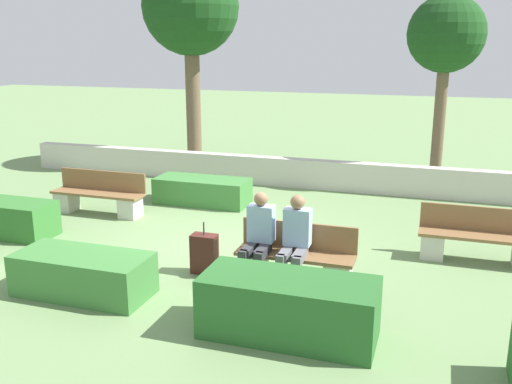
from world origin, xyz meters
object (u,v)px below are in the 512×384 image
Objects in this scene: person_seated_woman at (259,234)px; suitcase at (204,254)px; tree_center_left at (446,37)px; bench_left_side at (478,242)px; tree_leftmost at (191,9)px; bench_front at (295,261)px; person_seated_man at (295,238)px; bench_right_side at (99,198)px.

person_seated_woman is 1.64× the size of suitcase.
suitcase is at bearing -114.96° from tree_center_left.
tree_center_left is at bearing 71.46° from person_seated_woman.
bench_left_side is 9.93m from tree_leftmost.
bench_front is 2.13× the size of suitcase.
person_seated_man reaches higher than bench_front.
person_seated_man reaches higher than bench_left_side.
bench_left_side is 7.24m from bench_right_side.
bench_left_side is at bearing 24.35° from suitcase.
bench_right_side is (-4.66, 2.09, 0.01)m from bench_front.
bench_front and bench_left_side have the same top height.
person_seated_woman reaches higher than bench_right_side.
tree_leftmost is at bearing 137.41° from bench_left_side.
tree_leftmost reaches higher than person_seated_man.
suitcase is 0.18× the size of tree_center_left.
person_seated_woman is at bearing -59.59° from tree_leftmost.
person_seated_man is (-2.54, -1.84, 0.40)m from bench_left_side.
bench_front is 0.39× the size of tree_center_left.
tree_leftmost reaches higher than suitcase.
bench_front is at bearing 15.00° from person_seated_woman.
tree_leftmost reaches higher than bench_front.
bench_left_side and bench_right_side have the same top height.
tree_center_left is (6.57, -0.36, -0.74)m from tree_leftmost.
bench_left_side is 2.29× the size of suitcase.
person_seated_woman is (-0.54, -0.00, -0.00)m from person_seated_man.
bench_front is at bearing 99.50° from person_seated_man.
bench_right_side is 3.93m from suitcase.
bench_right_side is 4.72m from person_seated_woman.
person_seated_man is (0.02, -0.14, 0.41)m from bench_front.
bench_right_side is 1.47× the size of person_seated_woman.
bench_right_side is at bearing -144.15° from tree_center_left.
person_seated_woman reaches higher than bench_front.
bench_front is 0.88× the size of bench_right_side.
tree_leftmost is (-0.11, 5.03, 3.91)m from bench_right_side.
tree_center_left is (3.19, 6.85, 3.20)m from suitcase.
tree_center_left reaches higher than bench_front.
suitcase is (-0.88, 0.05, -0.42)m from person_seated_woman.
bench_right_side is 0.35× the size of tree_leftmost.
suitcase is at bearing 176.99° from person_seated_woman.
tree_center_left is (2.31, 6.90, 2.77)m from person_seated_woman.
bench_front and bench_right_side have the same top height.
suitcase is (-3.96, -1.79, -0.02)m from bench_left_side.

